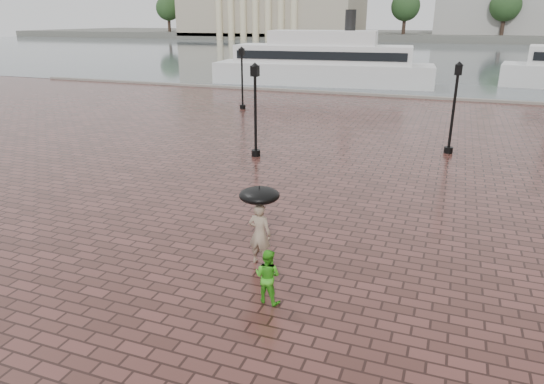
% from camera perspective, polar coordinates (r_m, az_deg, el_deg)
% --- Properties ---
extents(ground, '(300.00, 300.00, 0.00)m').
position_cam_1_polar(ground, '(13.68, 5.58, -8.75)').
color(ground, '#3D201B').
rests_on(ground, ground).
extents(harbour_water, '(240.00, 240.00, 0.00)m').
position_cam_1_polar(harbour_water, '(103.90, 19.52, 15.16)').
color(harbour_water, '#424B50').
rests_on(harbour_water, ground).
extents(quay_edge, '(80.00, 0.60, 0.30)m').
position_cam_1_polar(quay_edge, '(44.24, 16.72, 10.54)').
color(quay_edge, slate).
rests_on(quay_edge, ground).
extents(far_shore, '(300.00, 60.00, 2.00)m').
position_cam_1_polar(far_shore, '(171.77, 20.40, 16.83)').
color(far_shore, '#4C4C47').
rests_on(far_shore, ground).
extents(far_trees, '(188.00, 8.00, 13.50)m').
position_cam_1_polar(far_trees, '(149.71, 20.62, 19.78)').
color(far_trees, '#2D2119').
rests_on(far_trees, ground).
extents(street_lamps, '(21.44, 14.44, 4.40)m').
position_cam_1_polar(street_lamps, '(29.79, 11.92, 11.33)').
color(street_lamps, black).
rests_on(street_lamps, ground).
extents(adult_pedestrian, '(0.68, 0.47, 1.81)m').
position_cam_1_polar(adult_pedestrian, '(13.40, -1.45, -4.96)').
color(adult_pedestrian, gray).
rests_on(adult_pedestrian, ground).
extents(child_pedestrian, '(0.73, 0.61, 1.38)m').
position_cam_1_polar(child_pedestrian, '(11.78, -0.52, -9.86)').
color(child_pedestrian, green).
rests_on(child_pedestrian, ground).
extents(ferry_near, '(22.52, 7.40, 7.25)m').
position_cam_1_polar(ferry_near, '(51.59, 5.95, 14.91)').
color(ferry_near, silver).
rests_on(ferry_near, ground).
extents(umbrella, '(1.10, 1.10, 1.17)m').
position_cam_1_polar(umbrella, '(12.97, -1.49, -0.39)').
color(umbrella, black).
rests_on(umbrella, ground).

